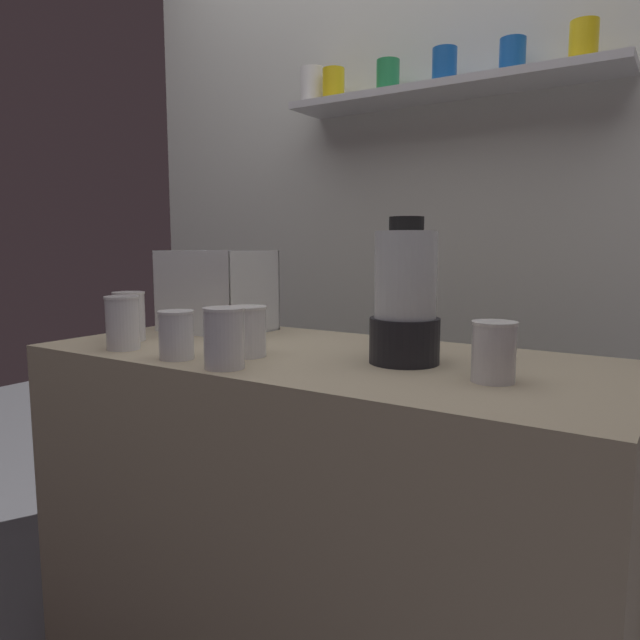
{
  "coord_description": "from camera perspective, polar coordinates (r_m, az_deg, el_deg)",
  "views": [
    {
      "loc": [
        0.75,
        -1.17,
        1.16
      ],
      "look_at": [
        0.0,
        0.0,
        0.98
      ],
      "focal_mm": 32.88,
      "sensor_mm": 36.0,
      "label": 1
    }
  ],
  "objects": [
    {
      "name": "juice_cup_mango_middle",
      "position": [
        1.37,
        -13.8,
        -1.71
      ],
      "size": [
        0.08,
        0.08,
        0.11
      ],
      "color": "white",
      "rests_on": "counter"
    },
    {
      "name": "carrot_display_bin",
      "position": [
        1.79,
        -9.77,
        1.35
      ],
      "size": [
        0.3,
        0.23,
        0.24
      ],
      "color": "white",
      "rests_on": "counter"
    },
    {
      "name": "juice_cup_mango_left",
      "position": [
        1.53,
        -18.64,
        -0.52
      ],
      "size": [
        0.08,
        0.08,
        0.13
      ],
      "color": "white",
      "rests_on": "counter"
    },
    {
      "name": "juice_cup_orange_far_left",
      "position": [
        1.67,
        -18.05,
        0.14
      ],
      "size": [
        0.09,
        0.09,
        0.13
      ],
      "color": "white",
      "rests_on": "counter"
    },
    {
      "name": "juice_cup_mango_far_right",
      "position": [
        1.24,
        -9.3,
        -1.98
      ],
      "size": [
        0.09,
        0.09,
        0.13
      ],
      "color": "white",
      "rests_on": "counter"
    },
    {
      "name": "blender_pitcher",
      "position": [
        1.29,
        8.3,
        1.9
      ],
      "size": [
        0.15,
        0.15,
        0.32
      ],
      "color": "black",
      "rests_on": "counter"
    },
    {
      "name": "juice_cup_mango_rightmost",
      "position": [
        1.16,
        16.54,
        -3.32
      ],
      "size": [
        0.09,
        0.09,
        0.12
      ],
      "color": "white",
      "rests_on": "counter"
    },
    {
      "name": "juice_cup_carrot_right",
      "position": [
        1.37,
        -7.17,
        -1.26
      ],
      "size": [
        0.1,
        0.1,
        0.12
      ],
      "color": "white",
      "rests_on": "counter"
    },
    {
      "name": "counter",
      "position": [
        1.56,
        0.0,
        -19.73
      ],
      "size": [
        1.4,
        0.64,
        0.9
      ],
      "primitive_type": "cube",
      "color": "tan",
      "rests_on": "ground_plane"
    },
    {
      "name": "back_wall_unit",
      "position": [
        2.08,
        11.7,
        10.11
      ],
      "size": [
        2.6,
        0.24,
        2.5
      ],
      "color": "silver",
      "rests_on": "ground_plane"
    }
  ]
}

